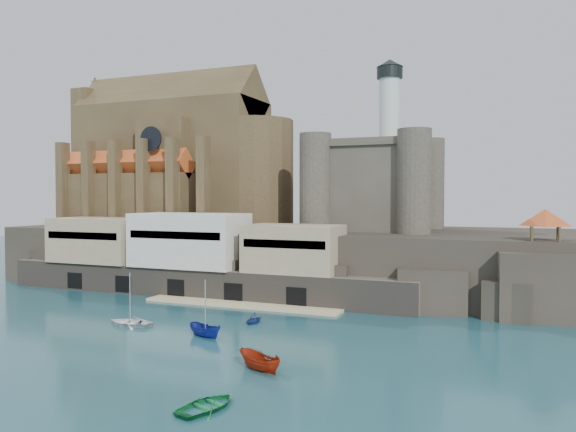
# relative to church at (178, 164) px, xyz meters

# --- Properties ---
(ground) EXTENTS (300.00, 300.00, 0.00)m
(ground) POSITION_rel_church_xyz_m (24.13, -41.85, -22.13)
(ground) COLOR #17444E
(ground) RESTS_ON ground
(promontory) EXTENTS (100.00, 36.00, 10.00)m
(promontory) POSITION_rel_church_xyz_m (23.94, -2.48, -17.20)
(promontory) COLOR black
(promontory) RESTS_ON ground
(quay) EXTENTS (70.00, 12.00, 13.05)m
(quay) POSITION_rel_church_xyz_m (13.94, -18.78, -16.06)
(quay) COLOR #5F574C
(quay) RESTS_ON ground
(church) EXTENTS (47.00, 25.93, 30.51)m
(church) POSITION_rel_church_xyz_m (0.00, 0.00, 0.00)
(church) COLOR #473821
(church) RESTS_ON promontory
(castle_keep) EXTENTS (21.20, 21.20, 29.30)m
(castle_keep) POSITION_rel_church_xyz_m (40.21, -0.78, -3.81)
(castle_keep) COLOR #433E34
(castle_keep) RESTS_ON promontory
(rock_outcrop) EXTENTS (14.50, 10.50, 8.70)m
(rock_outcrop) POSITION_rel_church_xyz_m (66.13, -16.01, -18.11)
(rock_outcrop) COLOR black
(rock_outcrop) RESTS_ON ground
(pavilion) EXTENTS (6.40, 6.40, 5.40)m
(pavilion) POSITION_rel_church_xyz_m (66.13, -15.85, -9.40)
(pavilion) COLOR #473821
(pavilion) RESTS_ON rock_outcrop
(boat_2) EXTENTS (2.37, 2.34, 4.82)m
(boat_2) POSITION_rel_church_xyz_m (30.60, -41.21, -22.13)
(boat_2) COLOR navy
(boat_2) RESTS_ON ground
(boat_3) EXTENTS (3.98, 2.06, 5.35)m
(boat_3) POSITION_rel_church_xyz_m (41.76, -59.71, -22.13)
(boat_3) COLOR #14783C
(boat_3) RESTS_ON ground
(boat_5) EXTENTS (2.56, 2.53, 5.06)m
(boat_5) POSITION_rel_church_xyz_m (41.33, -49.87, -22.13)
(boat_5) COLOR #95230A
(boat_5) RESTS_ON ground
(boat_6) EXTENTS (1.41, 4.33, 6.00)m
(boat_6) POSITION_rel_church_xyz_m (19.12, -39.74, -22.13)
(boat_6) COLOR white
(boat_6) RESTS_ON ground
(boat_7) EXTENTS (2.91, 2.09, 3.08)m
(boat_7) POSITION_rel_church_xyz_m (32.69, -33.13, -22.13)
(boat_7) COLOR navy
(boat_7) RESTS_ON ground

